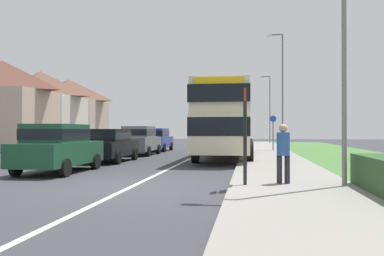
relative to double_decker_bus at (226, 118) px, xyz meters
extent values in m
plane|color=#38383D|center=(-1.89, -10.96, -2.14)|extent=(120.00, 120.00, 0.00)
cube|color=silver|center=(-1.89, -2.96, -2.14)|extent=(0.14, 60.00, 0.01)
cube|color=gray|center=(2.31, -4.96, -2.08)|extent=(3.20, 68.00, 0.12)
cube|color=beige|center=(0.00, 0.00, -0.82)|extent=(2.50, 10.83, 1.65)
cube|color=beige|center=(0.00, 0.00, 0.78)|extent=(2.45, 10.62, 1.55)
cube|color=black|center=(0.00, 0.00, -0.49)|extent=(2.53, 10.89, 0.76)
cube|color=black|center=(0.00, 0.00, 0.86)|extent=(2.53, 10.89, 0.72)
cube|color=gold|center=(0.00, -5.36, 1.28)|extent=(2.00, 0.08, 0.44)
cylinder|color=black|center=(-1.25, 3.36, -1.64)|extent=(0.30, 1.00, 1.00)
cylinder|color=black|center=(1.25, 3.36, -1.64)|extent=(0.30, 1.00, 1.00)
cylinder|color=black|center=(-1.25, -2.98, -1.64)|extent=(0.30, 1.00, 1.00)
cylinder|color=black|center=(1.25, -2.98, -1.64)|extent=(0.30, 1.00, 1.00)
cube|color=#19472D|center=(-5.51, -7.88, -1.45)|extent=(1.74, 4.21, 0.78)
cube|color=#19472D|center=(-5.51, -8.09, -0.74)|extent=(1.53, 2.31, 0.64)
cube|color=black|center=(-5.51, -8.09, -0.77)|extent=(1.57, 2.34, 0.36)
cylinder|color=black|center=(-6.36, -6.58, -1.84)|extent=(0.20, 0.60, 0.60)
cylinder|color=black|center=(-4.66, -6.58, -1.84)|extent=(0.20, 0.60, 0.60)
cylinder|color=black|center=(-6.36, -9.19, -1.84)|extent=(0.20, 0.60, 0.60)
cylinder|color=black|center=(-4.66, -9.19, -1.84)|extent=(0.20, 0.60, 0.60)
cube|color=black|center=(-5.40, -2.95, -1.49)|extent=(1.74, 4.31, 0.70)
cube|color=black|center=(-5.40, -3.16, -0.86)|extent=(1.53, 2.37, 0.57)
cube|color=black|center=(-5.40, -3.16, -0.89)|extent=(1.56, 2.39, 0.32)
cylinder|color=black|center=(-6.25, -1.61, -1.84)|extent=(0.20, 0.60, 0.60)
cylinder|color=black|center=(-4.55, -1.61, -1.84)|extent=(0.20, 0.60, 0.60)
cylinder|color=black|center=(-6.25, -4.28, -1.84)|extent=(0.20, 0.60, 0.60)
cylinder|color=black|center=(-4.55, -4.28, -1.84)|extent=(0.20, 0.60, 0.60)
cube|color=slate|center=(-5.37, 2.37, -1.45)|extent=(1.72, 4.12, 0.79)
cube|color=slate|center=(-5.37, 2.16, -0.72)|extent=(1.52, 2.27, 0.65)
cube|color=black|center=(-5.37, 2.16, -0.76)|extent=(1.55, 2.29, 0.36)
cylinder|color=black|center=(-6.21, 3.64, -1.84)|extent=(0.20, 0.60, 0.60)
cylinder|color=black|center=(-4.52, 3.64, -1.84)|extent=(0.20, 0.60, 0.60)
cylinder|color=black|center=(-6.21, 1.09, -1.84)|extent=(0.20, 0.60, 0.60)
cylinder|color=black|center=(-4.52, 1.09, -1.84)|extent=(0.20, 0.60, 0.60)
cube|color=navy|center=(-5.53, 7.15, -1.47)|extent=(1.85, 4.23, 0.74)
cube|color=navy|center=(-5.53, 6.94, -0.80)|extent=(1.62, 2.33, 0.60)
cube|color=black|center=(-5.53, 6.94, -0.84)|extent=(1.66, 2.35, 0.34)
cylinder|color=black|center=(-6.44, 8.46, -1.84)|extent=(0.20, 0.60, 0.60)
cylinder|color=black|center=(-4.63, 8.46, -1.84)|extent=(0.20, 0.60, 0.60)
cylinder|color=black|center=(-6.44, 5.84, -1.84)|extent=(0.20, 0.60, 0.60)
cylinder|color=black|center=(-4.63, 5.84, -1.84)|extent=(0.20, 0.60, 0.60)
cylinder|color=#23232D|center=(1.99, -10.74, -1.72)|extent=(0.14, 0.14, 0.85)
cylinder|color=#23232D|center=(2.19, -10.74, -1.72)|extent=(0.14, 0.14, 0.85)
cylinder|color=#2D599E|center=(2.09, -10.74, -0.99)|extent=(0.34, 0.34, 0.60)
sphere|color=tan|center=(2.09, -10.74, -0.58)|extent=(0.22, 0.22, 0.22)
cylinder|color=black|center=(1.11, -11.12, -0.84)|extent=(0.09, 0.09, 2.60)
cube|color=red|center=(1.11, -11.12, 0.26)|extent=(0.04, 0.44, 0.32)
cube|color=black|center=(1.11, -11.10, -0.59)|extent=(0.06, 0.52, 0.68)
cylinder|color=slate|center=(2.83, 6.85, -1.09)|extent=(0.08, 0.08, 2.10)
cylinder|color=blue|center=(2.83, 6.85, 0.16)|extent=(0.44, 0.03, 0.44)
cylinder|color=slate|center=(3.56, -11.01, 2.08)|extent=(0.12, 0.12, 8.44)
cylinder|color=slate|center=(3.55, 7.82, 2.04)|extent=(0.12, 0.12, 8.37)
cube|color=slate|center=(3.10, 7.82, 6.18)|extent=(0.90, 0.10, 0.10)
cube|color=silver|center=(2.65, 7.82, 6.11)|extent=(0.36, 0.20, 0.14)
cylinder|color=slate|center=(3.45, 23.95, 1.61)|extent=(0.12, 0.12, 7.51)
cube|color=slate|center=(3.00, 23.95, 5.32)|extent=(0.90, 0.10, 0.10)
cube|color=silver|center=(2.55, 23.95, 5.25)|extent=(0.36, 0.20, 0.14)
cube|color=#C1A88E|center=(-17.42, 6.79, 0.12)|extent=(6.80, 5.65, 4.52)
pyramid|color=brown|center=(-17.42, 6.79, 3.53)|extent=(6.80, 5.65, 2.31)
cube|color=beige|center=(-17.42, 12.56, 0.12)|extent=(6.80, 5.65, 4.52)
pyramid|color=brown|center=(-17.42, 12.56, 3.53)|extent=(6.80, 5.65, 2.31)
cube|color=tan|center=(-17.42, 18.32, 0.12)|extent=(6.80, 5.65, 4.52)
pyramid|color=brown|center=(-17.42, 18.32, 3.53)|extent=(6.80, 5.65, 2.31)
camera|label=1|loc=(1.22, -21.51, -0.64)|focal=37.91mm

